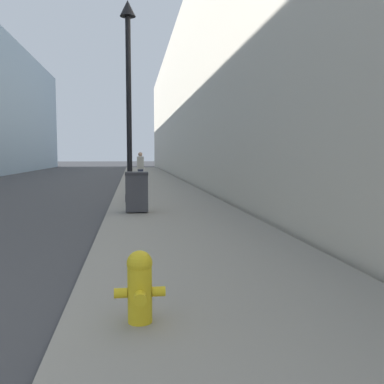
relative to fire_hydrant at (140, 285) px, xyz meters
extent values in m
cube|color=gray|center=(1.08, 17.19, -0.42)|extent=(3.62, 60.00, 0.14)
cube|color=beige|center=(8.99, 25.19, 4.81)|extent=(12.00, 60.00, 10.59)
cylinder|color=yellow|center=(0.00, 0.01, -0.09)|extent=(0.22, 0.22, 0.50)
sphere|color=yellow|center=(0.00, 0.01, 0.20)|extent=(0.23, 0.23, 0.23)
cylinder|color=yellow|center=(0.00, 0.01, 0.27)|extent=(0.06, 0.06, 0.05)
cylinder|color=yellow|center=(0.00, -0.16, -0.07)|extent=(0.11, 0.12, 0.11)
cylinder|color=yellow|center=(-0.17, 0.01, -0.07)|extent=(0.12, 0.09, 0.09)
cylinder|color=yellow|center=(0.17, 0.01, -0.07)|extent=(0.12, 0.09, 0.09)
cube|color=#3D3D42|center=(0.05, 7.49, 0.16)|extent=(0.58, 0.58, 0.95)
cube|color=#2D2D31|center=(0.05, 7.49, 0.68)|extent=(0.59, 0.60, 0.08)
cylinder|color=black|center=(-0.19, 7.74, -0.27)|extent=(0.05, 0.16, 0.16)
cylinder|color=black|center=(0.30, 7.74, -0.27)|extent=(0.05, 0.16, 0.16)
cylinder|color=black|center=(-0.13, 9.97, -0.22)|extent=(0.31, 0.31, 0.25)
cylinder|color=black|center=(-0.13, 9.97, 2.54)|extent=(0.16, 0.16, 5.77)
cone|color=black|center=(-0.13, 9.97, 5.67)|extent=(0.49, 0.49, 0.49)
cube|color=#2D3347|center=(0.35, 17.47, 0.05)|extent=(0.28, 0.20, 0.79)
cube|color=#B7B2A3|center=(0.35, 17.47, 0.76)|extent=(0.33, 0.20, 0.62)
sphere|color=tan|center=(0.35, 17.47, 1.17)|extent=(0.21, 0.21, 0.21)
camera|label=1|loc=(-0.05, -3.79, 1.18)|focal=40.00mm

